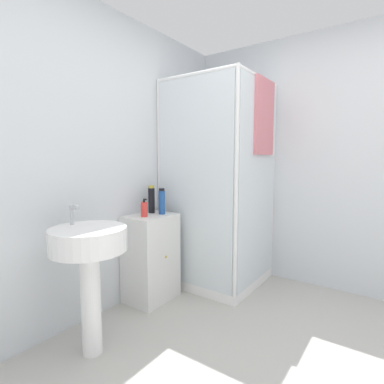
{
  "coord_description": "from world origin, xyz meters",
  "views": [
    {
      "loc": [
        -1.45,
        -0.33,
        1.28
      ],
      "look_at": [
        0.64,
        1.14,
        1.0
      ],
      "focal_mm": 28.0,
      "sensor_mm": 36.0,
      "label": 1
    }
  ],
  "objects_px": {
    "shampoo_bottle_blue": "(162,202)",
    "soap_dispenser": "(144,209)",
    "sink": "(89,255)",
    "shampoo_bottle_tall_black": "(152,200)"
  },
  "relations": [
    {
      "from": "sink",
      "to": "shampoo_bottle_tall_black",
      "type": "height_order",
      "value": "shampoo_bottle_tall_black"
    },
    {
      "from": "shampoo_bottle_blue",
      "to": "soap_dispenser",
      "type": "bearing_deg",
      "value": 166.2
    },
    {
      "from": "sink",
      "to": "soap_dispenser",
      "type": "height_order",
      "value": "sink"
    },
    {
      "from": "sink",
      "to": "shampoo_bottle_tall_black",
      "type": "distance_m",
      "value": 0.97
    },
    {
      "from": "soap_dispenser",
      "to": "shampoo_bottle_tall_black",
      "type": "xyz_separation_m",
      "value": [
        0.18,
        0.07,
        0.06
      ]
    },
    {
      "from": "sink",
      "to": "shampoo_bottle_blue",
      "type": "height_order",
      "value": "shampoo_bottle_blue"
    },
    {
      "from": "soap_dispenser",
      "to": "shampoo_bottle_tall_black",
      "type": "height_order",
      "value": "shampoo_bottle_tall_black"
    },
    {
      "from": "shampoo_bottle_tall_black",
      "to": "shampoo_bottle_blue",
      "type": "xyz_separation_m",
      "value": [
        0.01,
        -0.12,
        -0.01
      ]
    },
    {
      "from": "soap_dispenser",
      "to": "shampoo_bottle_blue",
      "type": "height_order",
      "value": "shampoo_bottle_blue"
    },
    {
      "from": "sink",
      "to": "shampoo_bottle_blue",
      "type": "relative_size",
      "value": 4.14
    }
  ]
}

